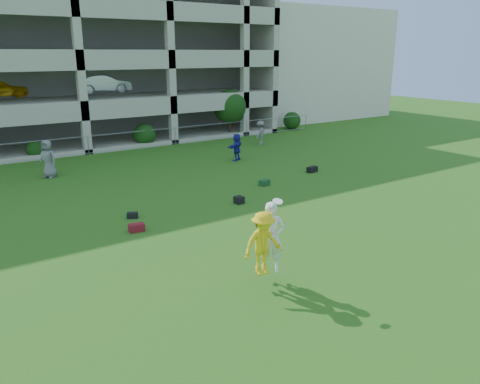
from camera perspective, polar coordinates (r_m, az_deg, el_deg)
ground at (r=14.41m, az=4.60°, el=-8.61°), size 100.00×100.00×0.00m
stucco_building at (r=49.28m, az=5.54°, el=15.27°), size 16.00×14.00×10.00m
bystander_c at (r=25.64m, az=-22.38°, el=3.76°), size 1.06×1.12×1.93m
bystander_d at (r=27.62m, az=-0.42°, el=5.51°), size 1.52×1.10×1.59m
bystander_f at (r=32.48m, az=2.50°, el=7.23°), size 1.23×1.07×1.65m
bag_red_a at (r=17.13m, az=-12.50°, el=-4.25°), size 0.59×0.38×0.28m
bag_black_b at (r=18.51m, az=-12.98°, el=-2.78°), size 0.47×0.41×0.22m
bag_green_c at (r=22.51m, az=3.00°, el=1.15°), size 0.58×0.48×0.26m
crate_d at (r=19.77m, az=-0.12°, el=-0.97°), size 0.38×0.38×0.30m
bag_black_e at (r=25.25m, az=8.78°, el=2.74°), size 0.63×0.38×0.30m
frisbee_contest at (r=12.59m, az=3.17°, el=-6.02°), size 1.45×0.96×2.18m
parking_garage at (r=38.71m, az=-22.55°, el=15.27°), size 30.00×14.00×12.00m
fence at (r=30.77m, az=-18.00°, el=5.50°), size 36.06×0.06×1.20m
shrub_row at (r=32.79m, az=-10.74°, el=8.26°), size 34.38×2.52×3.50m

